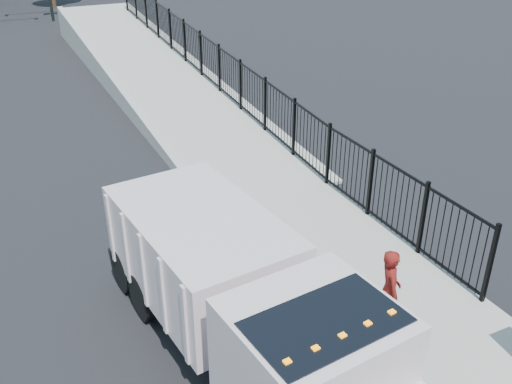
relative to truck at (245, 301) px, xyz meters
name	(u,v)px	position (x,y,z in m)	size (l,w,h in m)	color
ground	(284,298)	(1.52, 1.36, -1.42)	(120.00, 120.00, 0.00)	black
sidewalk	(419,326)	(3.45, -0.64, -1.36)	(3.55, 12.00, 0.12)	#9E998E
curb	(336,356)	(1.52, -0.64, -1.34)	(0.30, 12.00, 0.16)	#ADAAA3
ramp	(157,83)	(3.65, 17.36, -1.42)	(3.95, 24.00, 1.70)	#9E998E
iron_fence	(220,84)	(5.07, 13.36, -0.52)	(0.10, 28.00, 1.80)	black
truck	(245,301)	(0.00, 0.00, 0.00)	(3.13, 7.57, 2.52)	black
worker	(389,290)	(2.78, -0.40, -0.43)	(0.63, 0.42, 1.74)	maroon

